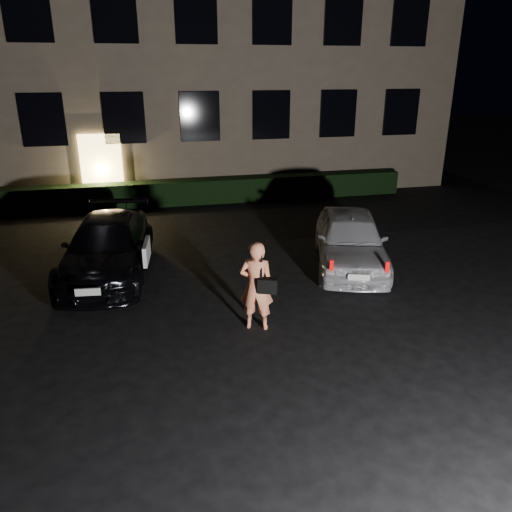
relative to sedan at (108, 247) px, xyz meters
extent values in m
plane|color=black|center=(3.13, -4.39, -0.66)|extent=(80.00, 80.00, 0.00)
cube|color=#6F614F|center=(3.13, 10.61, 5.34)|extent=(20.00, 8.00, 12.00)
cube|color=#FFD174|center=(-0.37, 6.55, 0.59)|extent=(1.40, 0.10, 2.50)
cube|color=black|center=(-2.07, 6.55, 2.34)|extent=(1.40, 0.10, 1.70)
cube|color=black|center=(0.53, 6.55, 2.34)|extent=(1.40, 0.10, 1.70)
cube|color=black|center=(3.13, 6.55, 2.34)|extent=(1.40, 0.10, 1.70)
cube|color=black|center=(5.73, 6.55, 2.34)|extent=(1.40, 0.10, 1.70)
cube|color=black|center=(8.33, 6.55, 2.34)|extent=(1.40, 0.10, 1.70)
cube|color=black|center=(10.93, 6.55, 2.34)|extent=(1.40, 0.10, 1.70)
cube|color=black|center=(-2.07, 6.55, 5.54)|extent=(1.40, 0.10, 1.70)
cube|color=black|center=(0.53, 6.55, 5.54)|extent=(1.40, 0.10, 1.70)
cube|color=black|center=(3.13, 6.55, 5.54)|extent=(1.40, 0.10, 1.70)
cube|color=black|center=(5.73, 6.55, 5.54)|extent=(1.40, 0.10, 1.70)
cube|color=black|center=(8.33, 6.55, 5.54)|extent=(1.40, 0.10, 1.70)
cube|color=black|center=(10.93, 6.55, 5.54)|extent=(1.40, 0.10, 1.70)
cube|color=black|center=(3.13, 6.11, -0.23)|extent=(15.00, 0.70, 0.85)
imported|color=black|center=(0.00, 0.00, 0.00)|extent=(2.39, 4.74, 1.32)
cube|color=white|center=(0.88, -0.95, 0.16)|extent=(0.20, 0.95, 0.44)
cube|color=silver|center=(-0.29, -2.33, -0.08)|extent=(0.48, 0.10, 0.15)
imported|color=silver|center=(5.76, -0.88, 0.03)|extent=(2.80, 4.35, 1.38)
cube|color=red|center=(4.62, -2.54, 0.09)|extent=(0.09, 0.08, 0.23)
cube|color=red|center=(5.71, -2.90, 0.09)|extent=(0.09, 0.08, 0.23)
cube|color=silver|center=(5.15, -2.77, -0.14)|extent=(0.45, 0.18, 0.14)
imported|color=#FF8D63|center=(2.79, -3.42, 0.20)|extent=(0.73, 0.60, 1.73)
cube|color=black|center=(2.95, -3.61, 0.27)|extent=(0.38, 0.27, 0.27)
cube|color=black|center=(2.85, -3.53, 0.66)|extent=(0.06, 0.07, 0.54)
camera|label=1|loc=(0.84, -11.58, 3.96)|focal=35.00mm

